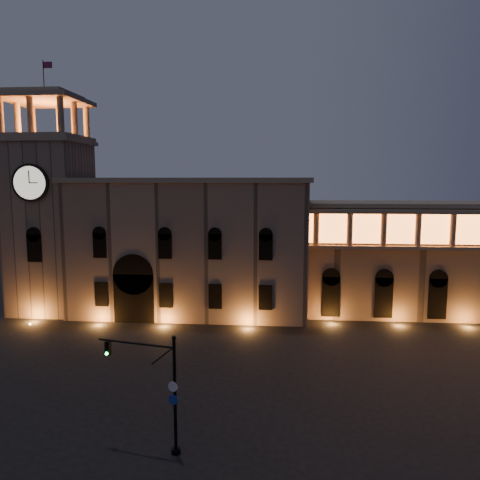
{
  "coord_description": "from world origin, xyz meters",
  "views": [
    {
      "loc": [
        9.47,
        -38.2,
        17.24
      ],
      "look_at": [
        4.97,
        16.0,
        10.34
      ],
      "focal_mm": 35.0,
      "sensor_mm": 36.0,
      "label": 1
    }
  ],
  "objects": [
    {
      "name": "ground",
      "position": [
        0.0,
        0.0,
        0.0
      ],
      "size": [
        160.0,
        160.0,
        0.0
      ],
      "primitive_type": "plane",
      "color": "black",
      "rests_on": "ground"
    },
    {
      "name": "traffic_light",
      "position": [
        2.17,
        -10.61,
        4.08
      ],
      "size": [
        5.55,
        1.53,
        7.77
      ],
      "rotation": [
        0.0,
        0.0,
        -0.22
      ],
      "color": "black",
      "rests_on": "ground"
    },
    {
      "name": "clock_tower",
      "position": [
        -20.5,
        20.98,
        12.5
      ],
      "size": [
        9.8,
        9.8,
        32.4
      ],
      "color": "#836955",
      "rests_on": "ground"
    },
    {
      "name": "government_building",
      "position": [
        -2.08,
        21.93,
        8.77
      ],
      "size": [
        30.8,
        12.8,
        17.6
      ],
      "color": "#836955",
      "rests_on": "ground"
    },
    {
      "name": "colonnade_wing",
      "position": [
        32.0,
        23.92,
        7.33
      ],
      "size": [
        40.6,
        11.5,
        14.5
      ],
      "color": "#7E6450",
      "rests_on": "ground"
    }
  ]
}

